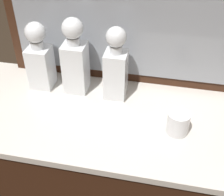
# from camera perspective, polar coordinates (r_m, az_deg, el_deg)

# --- Properties ---
(dresser) EXTENTS (1.27, 0.51, 0.85)m
(dresser) POSITION_cam_1_polar(r_m,az_deg,el_deg) (1.44, -0.00, -15.79)
(dresser) COLOR #381E11
(dresser) RESTS_ON ground_plane
(dresser_mirror) EXTENTS (0.95, 0.03, 0.57)m
(dresser_mirror) POSITION_cam_1_polar(r_m,az_deg,el_deg) (1.17, 2.42, 15.16)
(dresser_mirror) COLOR #381E11
(dresser_mirror) RESTS_ON dresser
(crystal_decanter_right) EXTENTS (0.09, 0.09, 0.31)m
(crystal_decanter_right) POSITION_cam_1_polar(r_m,az_deg,el_deg) (1.19, -6.81, 6.50)
(crystal_decanter_right) COLOR white
(crystal_decanter_right) RESTS_ON dresser
(crystal_decanter_left) EXTENTS (0.08, 0.08, 0.29)m
(crystal_decanter_left) POSITION_cam_1_polar(r_m,az_deg,el_deg) (1.15, 0.71, 5.18)
(crystal_decanter_left) COLOR white
(crystal_decanter_left) RESTS_ON dresser
(crystal_decanter_far_right) EXTENTS (0.09, 0.09, 0.28)m
(crystal_decanter_far_right) POSITION_cam_1_polar(r_m,az_deg,el_deg) (1.25, -13.19, 6.57)
(crystal_decanter_far_right) COLOR white
(crystal_decanter_far_right) RESTS_ON dresser
(crystal_tumbler_center) EXTENTS (0.07, 0.07, 0.08)m
(crystal_tumbler_center) POSITION_cam_1_polar(r_m,az_deg,el_deg) (1.06, 12.12, -4.71)
(crystal_tumbler_center) COLOR white
(crystal_tumbler_center) RESTS_ON dresser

